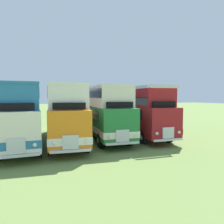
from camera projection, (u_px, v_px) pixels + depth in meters
ground_plane at (22, 144)px, 16.20m from camera, size 200.00×200.00×0.00m
bus_fourth_in_row at (21, 112)px, 15.83m from camera, size 3.03×11.05×4.49m
bus_fifth_in_row at (65, 111)px, 17.32m from camera, size 3.17×11.73×4.49m
bus_sixth_in_row at (104, 110)px, 18.33m from camera, size 2.93×9.81×4.49m
bus_seventh_in_row at (138, 111)px, 19.55m from camera, size 2.71×10.02×4.52m
rope_fence_line at (31, 119)px, 27.73m from camera, size 26.19×0.08×1.05m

